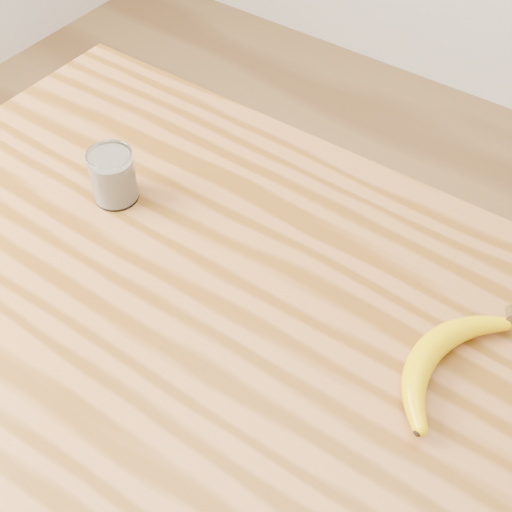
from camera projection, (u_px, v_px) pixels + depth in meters
The scene contains 4 objects.
room at pixel (183, 4), 0.70m from camera, with size 4.04×4.04×2.70m.
table at pixel (211, 346), 1.13m from camera, with size 1.20×0.80×0.90m.
smoothie_glass at pixel (113, 177), 1.14m from camera, with size 0.07×0.07×0.09m.
banana at pixel (428, 350), 0.94m from camera, with size 0.12×0.32×0.04m, color #DAB100, non-canonical shape.
Camera 1 is at (0.44, -0.49, 1.70)m, focal length 50.00 mm.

